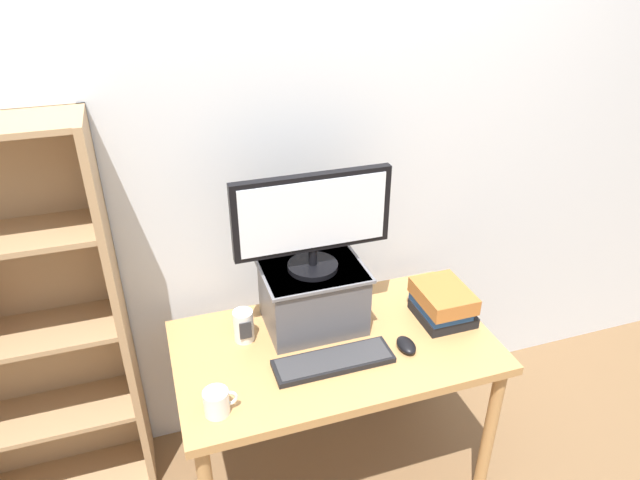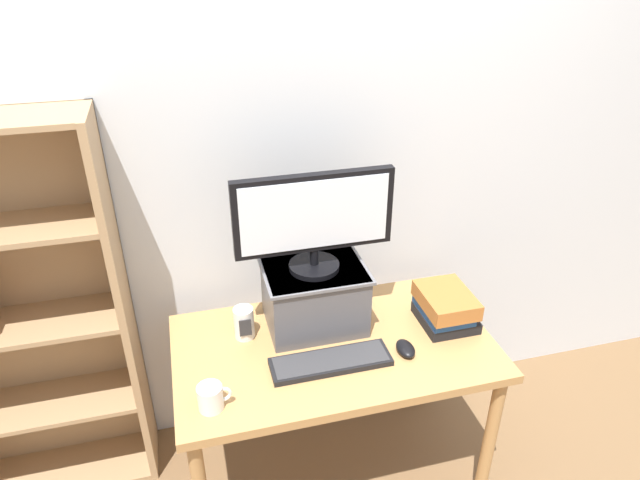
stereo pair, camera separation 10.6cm
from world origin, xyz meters
The scene contains 11 objects.
ground_plane centered at (0.00, 0.00, 0.00)m, with size 12.00×12.00×0.00m, color brown.
back_wall centered at (0.00, 0.47, 1.30)m, with size 7.00×0.08×2.60m.
desk centered at (0.00, 0.00, 0.63)m, with size 1.21×0.68×0.71m.
bookshelf_unit centered at (-1.15, 0.32, 0.81)m, with size 0.76×0.28×1.59m.
riser_box centered at (-0.04, 0.15, 0.85)m, with size 0.39×0.31×0.26m.
computer_monitor centered at (-0.04, 0.14, 1.18)m, with size 0.59×0.19×0.38m.
keyboard centered at (-0.04, -0.11, 0.72)m, with size 0.44×0.13×0.02m.
computer_mouse centered at (0.24, -0.11, 0.73)m, with size 0.06×0.10×0.04m.
book_stack centered at (0.46, 0.02, 0.78)m, with size 0.21×0.24×0.14m.
coffee_mug centered at (-0.48, -0.21, 0.76)m, with size 0.11×0.08×0.09m.
desk_speaker centered at (-0.32, 0.13, 0.78)m, with size 0.08×0.08×0.13m.
Camera 1 is at (-0.59, -1.60, 2.11)m, focal length 32.00 mm.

